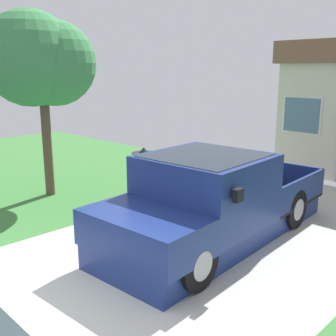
{
  "coord_description": "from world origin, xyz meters",
  "views": [
    {
      "loc": [
        4.39,
        -1.85,
        3.12
      ],
      "look_at": [
        -1.21,
        3.71,
        1.22
      ],
      "focal_mm": 43.56,
      "sensor_mm": 36.0,
      "label": 1
    }
  ],
  "objects_px": {
    "pickup_truck": "(207,204)",
    "front_yard_tree": "(42,60)",
    "handbag": "(134,221)",
    "person_with_hat": "(144,182)"
  },
  "relations": [
    {
      "from": "front_yard_tree",
      "to": "handbag",
      "type": "bearing_deg",
      "value": 0.64
    },
    {
      "from": "pickup_truck",
      "to": "handbag",
      "type": "bearing_deg",
      "value": 13.93
    },
    {
      "from": "person_with_hat",
      "to": "front_yard_tree",
      "type": "xyz_separation_m",
      "value": [
        -3.2,
        -0.38,
        2.47
      ]
    },
    {
      "from": "pickup_truck",
      "to": "front_yard_tree",
      "type": "xyz_separation_m",
      "value": [
        -4.76,
        -0.53,
        2.61
      ]
    },
    {
      "from": "handbag",
      "to": "front_yard_tree",
      "type": "distance_m",
      "value": 4.57
    },
    {
      "from": "pickup_truck",
      "to": "front_yard_tree",
      "type": "height_order",
      "value": "front_yard_tree"
    },
    {
      "from": "handbag",
      "to": "person_with_hat",
      "type": "bearing_deg",
      "value": 97.29
    },
    {
      "from": "pickup_truck",
      "to": "handbag",
      "type": "xyz_separation_m",
      "value": [
        -1.52,
        -0.49,
        -0.61
      ]
    },
    {
      "from": "pickup_truck",
      "to": "person_with_hat",
      "type": "xyz_separation_m",
      "value": [
        -1.56,
        -0.14,
        0.14
      ]
    },
    {
      "from": "handbag",
      "to": "front_yard_tree",
      "type": "relative_size",
      "value": 0.1
    }
  ]
}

